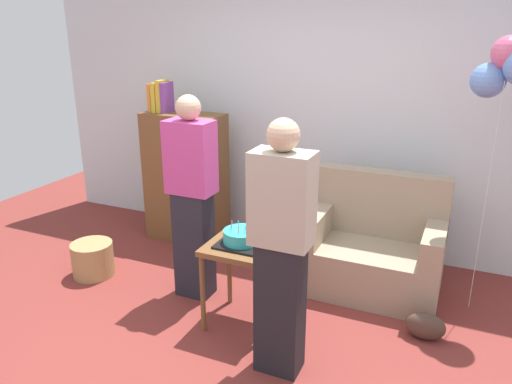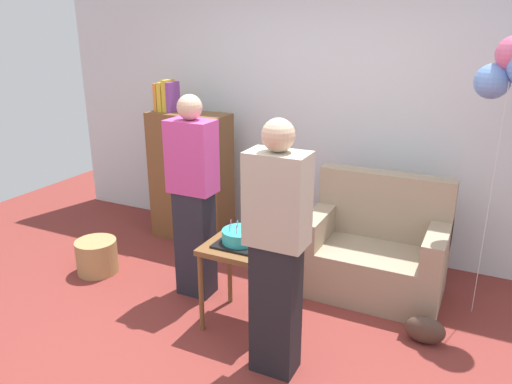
% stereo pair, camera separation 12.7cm
% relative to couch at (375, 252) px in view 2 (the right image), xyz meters
% --- Properties ---
extents(ground_plane, '(8.00, 8.00, 0.00)m').
position_rel_couch_xyz_m(ground_plane, '(-0.69, -1.33, -0.34)').
color(ground_plane, maroon).
extents(wall_back, '(6.00, 0.10, 2.70)m').
position_rel_couch_xyz_m(wall_back, '(-0.69, 0.72, 1.01)').
color(wall_back, silver).
rests_on(wall_back, ground_plane).
extents(couch, '(1.10, 0.70, 0.96)m').
position_rel_couch_xyz_m(couch, '(0.00, 0.00, 0.00)').
color(couch, gray).
rests_on(couch, ground_plane).
extents(bookshelf, '(0.80, 0.36, 1.61)m').
position_rel_couch_xyz_m(bookshelf, '(-1.94, 0.24, 0.33)').
color(bookshelf, brown).
rests_on(bookshelf, ground_plane).
extents(side_table, '(0.48, 0.48, 0.64)m').
position_rel_couch_xyz_m(side_table, '(-0.77, -0.92, 0.20)').
color(side_table, brown).
rests_on(side_table, ground_plane).
extents(birthday_cake, '(0.32, 0.32, 0.17)m').
position_rel_couch_xyz_m(birthday_cake, '(-0.77, -0.92, 0.35)').
color(birthday_cake, black).
rests_on(birthday_cake, side_table).
extents(person_blowing_candles, '(0.36, 0.22, 1.63)m').
position_rel_couch_xyz_m(person_blowing_candles, '(-1.30, -0.69, 0.49)').
color(person_blowing_candles, '#23232D').
rests_on(person_blowing_candles, ground_plane).
extents(person_holding_cake, '(0.36, 0.22, 1.63)m').
position_rel_couch_xyz_m(person_holding_cake, '(-0.33, -1.28, 0.49)').
color(person_holding_cake, black).
rests_on(person_holding_cake, ground_plane).
extents(wicker_basket, '(0.36, 0.36, 0.30)m').
position_rel_couch_xyz_m(wicker_basket, '(-2.29, -0.78, -0.19)').
color(wicker_basket, '#A88451').
rests_on(wicker_basket, ground_plane).
extents(handbag, '(0.28, 0.14, 0.20)m').
position_rel_couch_xyz_m(handbag, '(0.50, -0.58, -0.24)').
color(handbag, '#473328').
rests_on(handbag, ground_plane).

